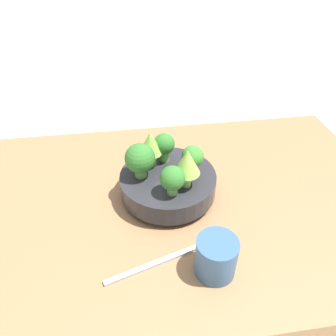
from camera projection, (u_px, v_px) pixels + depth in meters
ground_plane at (153, 216)px, 0.79m from camera, size 6.00×6.00×0.00m
table at (153, 209)px, 0.78m from camera, size 1.16×0.66×0.05m
bowl at (168, 183)px, 0.76m from camera, size 0.22×0.22×0.06m
romanesco_piece_far at (150, 145)px, 0.74m from camera, size 0.05×0.05×0.09m
romanesco_piece_near at (187, 163)px, 0.68m from camera, size 0.06×0.06×0.09m
broccoli_floret_back at (164, 145)px, 0.76m from camera, size 0.05×0.05×0.07m
broccoli_floret_front at (172, 179)px, 0.67m from camera, size 0.05×0.05×0.07m
broccoli_floret_left at (140, 159)px, 0.71m from camera, size 0.07×0.07×0.08m
broccoli_floret_right at (193, 157)px, 0.73m from camera, size 0.05×0.05×0.07m
cup at (216, 257)px, 0.59m from camera, size 0.08×0.08×0.08m
fork at (154, 264)px, 0.63m from camera, size 0.19×0.07×0.01m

